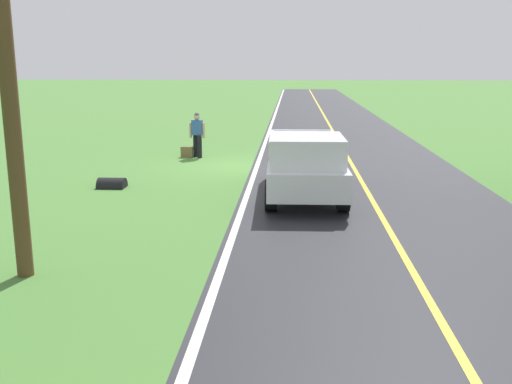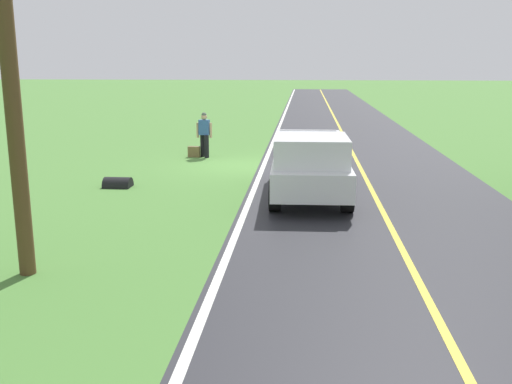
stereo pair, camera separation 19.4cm
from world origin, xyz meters
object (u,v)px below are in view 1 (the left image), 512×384
object	(u,v)px
hitchhiker_walking	(197,132)
pickup_truck_passing	(305,163)
utility_pole_roadside	(5,43)
suitcase_carried	(187,152)

from	to	relation	value
hitchhiker_walking	pickup_truck_passing	world-z (taller)	pickup_truck_passing
hitchhiker_walking	utility_pole_roadside	size ratio (longest dim) A/B	0.22
hitchhiker_walking	suitcase_carried	world-z (taller)	hitchhiker_walking
hitchhiker_walking	pickup_truck_passing	distance (m)	7.91
hitchhiker_walking	utility_pole_roadside	xyz separation A→B (m)	(0.95, 13.03, 2.99)
hitchhiker_walking	pickup_truck_passing	xyz separation A→B (m)	(-4.06, 6.79, -0.01)
hitchhiker_walking	pickup_truck_passing	bearing A→B (deg)	120.85
hitchhiker_walking	utility_pole_roadside	world-z (taller)	utility_pole_roadside
utility_pole_roadside	suitcase_carried	bearing A→B (deg)	-92.32
hitchhiker_walking	utility_pole_roadside	bearing A→B (deg)	85.83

